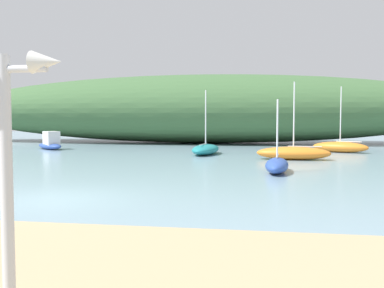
{
  "coord_description": "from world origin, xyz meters",
  "views": [
    {
      "loc": [
        6.04,
        -12.02,
        2.45
      ],
      "look_at": [
        2.92,
        7.82,
        1.22
      ],
      "focal_mm": 40.18,
      "sensor_mm": 36.0,
      "label": 1
    }
  ],
  "objects_px": {
    "sailboat_off_point": "(293,153)",
    "sailboat_east_reach": "(206,149)",
    "motorboat_centre_water": "(50,143)",
    "sailboat_mid_channel": "(277,165)",
    "sailboat_far_right": "(340,147)"
  },
  "relations": [
    {
      "from": "sailboat_mid_channel",
      "to": "sailboat_east_reach",
      "type": "bearing_deg",
      "value": 116.01
    },
    {
      "from": "sailboat_mid_channel",
      "to": "motorboat_centre_water",
      "type": "height_order",
      "value": "sailboat_mid_channel"
    },
    {
      "from": "sailboat_mid_channel",
      "to": "motorboat_centre_water",
      "type": "bearing_deg",
      "value": 145.36
    },
    {
      "from": "sailboat_mid_channel",
      "to": "sailboat_east_reach",
      "type": "relative_size",
      "value": 0.78
    },
    {
      "from": "motorboat_centre_water",
      "to": "sailboat_east_reach",
      "type": "relative_size",
      "value": 0.79
    },
    {
      "from": "sailboat_mid_channel",
      "to": "sailboat_off_point",
      "type": "xyz_separation_m",
      "value": [
        1.19,
        6.14,
        0.05
      ]
    },
    {
      "from": "sailboat_east_reach",
      "to": "sailboat_mid_channel",
      "type": "bearing_deg",
      "value": -63.99
    },
    {
      "from": "sailboat_off_point",
      "to": "sailboat_east_reach",
      "type": "height_order",
      "value": "sailboat_off_point"
    },
    {
      "from": "motorboat_centre_water",
      "to": "sailboat_off_point",
      "type": "bearing_deg",
      "value": -16.85
    },
    {
      "from": "sailboat_mid_channel",
      "to": "sailboat_off_point",
      "type": "height_order",
      "value": "sailboat_off_point"
    },
    {
      "from": "sailboat_far_right",
      "to": "sailboat_east_reach",
      "type": "xyz_separation_m",
      "value": [
        -9.17,
        -3.25,
        -0.04
      ]
    },
    {
      "from": "motorboat_centre_water",
      "to": "sailboat_mid_channel",
      "type": "bearing_deg",
      "value": -34.64
    },
    {
      "from": "sailboat_off_point",
      "to": "sailboat_far_right",
      "type": "distance_m",
      "value": 6.99
    },
    {
      "from": "sailboat_far_right",
      "to": "sailboat_off_point",
      "type": "bearing_deg",
      "value": -121.67
    },
    {
      "from": "motorboat_centre_water",
      "to": "sailboat_east_reach",
      "type": "height_order",
      "value": "sailboat_east_reach"
    }
  ]
}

